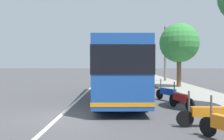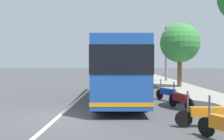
{
  "view_description": "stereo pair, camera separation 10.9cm",
  "coord_description": "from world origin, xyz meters",
  "px_view_note": "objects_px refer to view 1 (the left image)",
  "views": [
    {
      "loc": [
        -9.51,
        -2.35,
        2.14
      ],
      "look_at": [
        5.36,
        -2.03,
        1.77
      ],
      "focal_mm": 38.0,
      "sensor_mm": 36.0,
      "label": 1
    },
    {
      "loc": [
        -9.5,
        -2.46,
        2.14
      ],
      "look_at": [
        5.36,
        -2.03,
        1.77
      ],
      "focal_mm": 38.0,
      "sensor_mm": 36.0,
      "label": 2
    }
  ],
  "objects_px": {
    "car_far_distant": "(118,71)",
    "car_behind_bus": "(124,75)",
    "motorcycle_by_tree": "(181,99)",
    "utility_pole": "(165,54)",
    "motorcycle_far_end": "(210,114)",
    "roadside_tree_mid_block": "(179,43)",
    "coach_bus": "(118,68)",
    "motorcycle_nearest_curb": "(168,93)"
  },
  "relations": [
    {
      "from": "car_far_distant",
      "to": "motorcycle_far_end",
      "type": "bearing_deg",
      "value": -176.74
    },
    {
      "from": "coach_bus",
      "to": "motorcycle_by_tree",
      "type": "relative_size",
      "value": 5.13
    },
    {
      "from": "car_far_distant",
      "to": "motorcycle_nearest_curb",
      "type": "bearing_deg",
      "value": -176.45
    },
    {
      "from": "car_far_distant",
      "to": "utility_pole",
      "type": "distance_m",
      "value": 23.2
    },
    {
      "from": "motorcycle_by_tree",
      "to": "utility_pole",
      "type": "xyz_separation_m",
      "value": [
        17.48,
        -2.79,
        2.86
      ]
    },
    {
      "from": "motorcycle_far_end",
      "to": "car_far_distant",
      "type": "xyz_separation_m",
      "value": [
        43.04,
        2.96,
        0.21
      ]
    },
    {
      "from": "motorcycle_by_tree",
      "to": "motorcycle_nearest_curb",
      "type": "relative_size",
      "value": 1.01
    },
    {
      "from": "coach_bus",
      "to": "roadside_tree_mid_block",
      "type": "distance_m",
      "value": 9.22
    },
    {
      "from": "utility_pole",
      "to": "roadside_tree_mid_block",
      "type": "bearing_deg",
      "value": 177.52
    },
    {
      "from": "motorcycle_far_end",
      "to": "roadside_tree_mid_block",
      "type": "bearing_deg",
      "value": -102.46
    },
    {
      "from": "coach_bus",
      "to": "roadside_tree_mid_block",
      "type": "bearing_deg",
      "value": -39.34
    },
    {
      "from": "motorcycle_by_tree",
      "to": "roadside_tree_mid_block",
      "type": "xyz_separation_m",
      "value": [
        9.86,
        -2.46,
        3.53
      ]
    },
    {
      "from": "motorcycle_far_end",
      "to": "roadside_tree_mid_block",
      "type": "relative_size",
      "value": 0.4
    },
    {
      "from": "car_behind_bus",
      "to": "motorcycle_by_tree",
      "type": "bearing_deg",
      "value": -175.66
    },
    {
      "from": "motorcycle_far_end",
      "to": "motorcycle_by_tree",
      "type": "bearing_deg",
      "value": -90.27
    },
    {
      "from": "motorcycle_by_tree",
      "to": "roadside_tree_mid_block",
      "type": "bearing_deg",
      "value": -31.27
    },
    {
      "from": "motorcycle_far_end",
      "to": "motorcycle_by_tree",
      "type": "relative_size",
      "value": 1.15
    },
    {
      "from": "motorcycle_far_end",
      "to": "motorcycle_by_tree",
      "type": "height_order",
      "value": "motorcycle_by_tree"
    },
    {
      "from": "motorcycle_nearest_curb",
      "to": "roadside_tree_mid_block",
      "type": "bearing_deg",
      "value": -46.0
    },
    {
      "from": "car_far_distant",
      "to": "roadside_tree_mid_block",
      "type": "xyz_separation_m",
      "value": [
        -29.97,
        -5.31,
        3.33
      ]
    },
    {
      "from": "coach_bus",
      "to": "car_far_distant",
      "type": "xyz_separation_m",
      "value": [
        37.1,
        -0.14,
        -1.23
      ]
    },
    {
      "from": "coach_bus",
      "to": "motorcycle_by_tree",
      "type": "bearing_deg",
      "value": -134.25
    },
    {
      "from": "utility_pole",
      "to": "motorcycle_by_tree",
      "type": "bearing_deg",
      "value": 170.92
    },
    {
      "from": "coach_bus",
      "to": "car_behind_bus",
      "type": "relative_size",
      "value": 2.32
    },
    {
      "from": "car_far_distant",
      "to": "utility_pole",
      "type": "bearing_deg",
      "value": -166.5
    },
    {
      "from": "motorcycle_nearest_curb",
      "to": "car_behind_bus",
      "type": "relative_size",
      "value": 0.45
    },
    {
      "from": "motorcycle_far_end",
      "to": "roadside_tree_mid_block",
      "type": "height_order",
      "value": "roadside_tree_mid_block"
    },
    {
      "from": "motorcycle_nearest_curb",
      "to": "utility_pole",
      "type": "relative_size",
      "value": 0.3
    },
    {
      "from": "car_far_distant",
      "to": "motorcycle_by_tree",
      "type": "bearing_deg",
      "value": -176.58
    },
    {
      "from": "roadside_tree_mid_block",
      "to": "motorcycle_nearest_curb",
      "type": "bearing_deg",
      "value": 160.91
    },
    {
      "from": "utility_pole",
      "to": "car_far_distant",
      "type": "bearing_deg",
      "value": 14.17
    },
    {
      "from": "motorcycle_by_tree",
      "to": "car_far_distant",
      "type": "relative_size",
      "value": 0.48
    },
    {
      "from": "motorcycle_far_end",
      "to": "coach_bus",
      "type": "bearing_deg",
      "value": -64.65
    },
    {
      "from": "motorcycle_far_end",
      "to": "motorcycle_by_tree",
      "type": "xyz_separation_m",
      "value": [
        3.21,
        0.11,
        0.01
      ]
    },
    {
      "from": "motorcycle_by_tree",
      "to": "car_far_distant",
      "type": "bearing_deg",
      "value": -13.15
    },
    {
      "from": "utility_pole",
      "to": "motorcycle_far_end",
      "type": "bearing_deg",
      "value": 172.61
    },
    {
      "from": "car_far_distant",
      "to": "car_behind_bus",
      "type": "height_order",
      "value": "car_behind_bus"
    },
    {
      "from": "motorcycle_by_tree",
      "to": "motorcycle_nearest_curb",
      "type": "height_order",
      "value": "motorcycle_by_tree"
    },
    {
      "from": "coach_bus",
      "to": "utility_pole",
      "type": "distance_m",
      "value": 15.91
    },
    {
      "from": "car_behind_bus",
      "to": "roadside_tree_mid_block",
      "type": "bearing_deg",
      "value": -158.53
    },
    {
      "from": "coach_bus",
      "to": "motorcycle_nearest_curb",
      "type": "distance_m",
      "value": 3.24
    },
    {
      "from": "car_behind_bus",
      "to": "utility_pole",
      "type": "relative_size",
      "value": 0.67
    }
  ]
}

